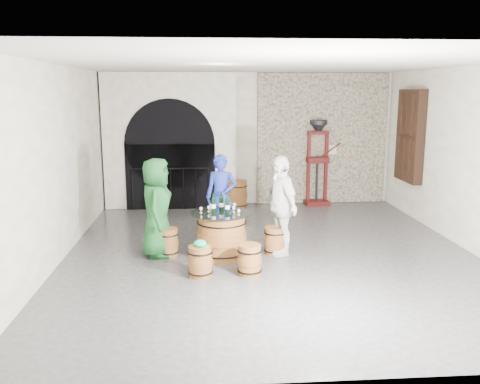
{
  "coord_description": "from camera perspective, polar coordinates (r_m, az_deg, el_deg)",
  "views": [
    {
      "loc": [
        -1.14,
        -8.39,
        2.77
      ],
      "look_at": [
        -0.51,
        0.18,
        1.05
      ],
      "focal_mm": 38.0,
      "sensor_mm": 36.0,
      "label": 1
    }
  ],
  "objects": [
    {
      "name": "person_green",
      "position": [
        8.65,
        -9.34,
        -1.74
      ],
      "size": [
        0.57,
        0.84,
        1.68
      ],
      "primitive_type": "imported",
      "rotation": [
        0.0,
        0.0,
        1.53
      ],
      "color": "#13471E",
      "rests_on": "ground"
    },
    {
      "name": "wall_left",
      "position": [
        8.8,
        -19.78,
        3.0
      ],
      "size": [
        0.0,
        8.0,
        8.0
      ],
      "primitive_type": "plane",
      "rotation": [
        1.57,
        0.0,
        1.57
      ],
      "color": "silver",
      "rests_on": "ground"
    },
    {
      "name": "tasting_glass_c",
      "position": [
        8.65,
        -3.27,
        -1.65
      ],
      "size": [
        0.05,
        0.05,
        0.1
      ],
      "primitive_type": null,
      "color": "orange",
      "rests_on": "barrel_table"
    },
    {
      "name": "wall_back",
      "position": [
        12.5,
        1.02,
        5.94
      ],
      "size": [
        8.0,
        0.0,
        8.0
      ],
      "primitive_type": "plane",
      "rotation": [
        1.57,
        0.0,
        0.0
      ],
      "color": "silver",
      "rests_on": "ground"
    },
    {
      "name": "tasting_glass_e",
      "position": [
        8.23,
        -0.14,
        -2.29
      ],
      "size": [
        0.05,
        0.05,
        0.1
      ],
      "primitive_type": null,
      "color": "orange",
      "rests_on": "barrel_table"
    },
    {
      "name": "barrel_stool_near_right",
      "position": [
        7.8,
        1.08,
        -7.63
      ],
      "size": [
        0.38,
        0.38,
        0.48
      ],
      "color": "brown",
      "rests_on": "ground"
    },
    {
      "name": "barrel_table",
      "position": [
        8.54,
        -2.07,
        -4.89
      ],
      "size": [
        1.02,
        1.02,
        0.78
      ],
      "color": "brown",
      "rests_on": "ground"
    },
    {
      "name": "tasting_glass_b",
      "position": [
        8.44,
        -0.73,
        -1.96
      ],
      "size": [
        0.05,
        0.05,
        0.1
      ],
      "primitive_type": null,
      "color": "orange",
      "rests_on": "barrel_table"
    },
    {
      "name": "barrel_stool_far",
      "position": [
        9.47,
        -2.1,
        -4.21
      ],
      "size": [
        0.38,
        0.38,
        0.48
      ],
      "color": "brown",
      "rests_on": "ground"
    },
    {
      "name": "wall_right",
      "position": [
        9.66,
        24.55,
        3.34
      ],
      "size": [
        0.0,
        8.0,
        8.0
      ],
      "primitive_type": "plane",
      "rotation": [
        1.57,
        0.0,
        -1.57
      ],
      "color": "silver",
      "rests_on": "ground"
    },
    {
      "name": "barrel_stool_near_left",
      "position": [
        7.76,
        -4.48,
        -7.78
      ],
      "size": [
        0.38,
        0.38,
        0.48
      ],
      "color": "brown",
      "rests_on": "ground"
    },
    {
      "name": "wine_bottle_right",
      "position": [
        8.54,
        -2.1,
        -1.24
      ],
      "size": [
        0.08,
        0.08,
        0.32
      ],
      "color": "black",
      "rests_on": "barrel_table"
    },
    {
      "name": "wine_bottle_center",
      "position": [
        8.37,
        -1.43,
        -1.5
      ],
      "size": [
        0.08,
        0.08,
        0.32
      ],
      "color": "black",
      "rests_on": "barrel_table"
    },
    {
      "name": "side_barrel",
      "position": [
        12.08,
        -0.36,
        -0.3
      ],
      "size": [
        0.51,
        0.51,
        0.68
      ],
      "rotation": [
        0.0,
        0.0,
        0.33
      ],
      "color": "brown",
      "rests_on": "ground"
    },
    {
      "name": "stone_facing_panel",
      "position": [
        12.73,
        9.18,
        5.9
      ],
      "size": [
        3.2,
        0.12,
        3.18
      ],
      "primitive_type": "cube",
      "color": "#A0977F",
      "rests_on": "ground"
    },
    {
      "name": "shuttered_window",
      "position": [
        11.74,
        18.52,
        5.99
      ],
      "size": [
        0.23,
        1.1,
        2.0
      ],
      "color": "black",
      "rests_on": "wall_right"
    },
    {
      "name": "tasting_glass_d",
      "position": [
        8.68,
        -0.63,
        -1.58
      ],
      "size": [
        0.05,
        0.05,
        0.1
      ],
      "primitive_type": null,
      "color": "orange",
      "rests_on": "barrel_table"
    },
    {
      "name": "person_white",
      "position": [
        8.65,
        4.55,
        -1.5
      ],
      "size": [
        0.72,
        1.08,
        1.71
      ],
      "primitive_type": "imported",
      "rotation": [
        0.0,
        0.0,
        -1.25
      ],
      "color": "silver",
      "rests_on": "ground"
    },
    {
      "name": "wine_bottle_left",
      "position": [
        8.44,
        -3.01,
        -1.39
      ],
      "size": [
        0.08,
        0.08,
        0.32
      ],
      "color": "black",
      "rests_on": "barrel_table"
    },
    {
      "name": "wall_front",
      "position": [
        4.69,
        10.01,
        -3.31
      ],
      "size": [
        8.0,
        0.0,
        8.0
      ],
      "primitive_type": "plane",
      "rotation": [
        -1.57,
        0.0,
        0.0
      ],
      "color": "silver",
      "rests_on": "ground"
    },
    {
      "name": "corking_press",
      "position": [
        12.51,
        8.71,
        4.0
      ],
      "size": [
        0.86,
        0.49,
        2.07
      ],
      "rotation": [
        0.0,
        0.0,
        0.05
      ],
      "color": "#440C0B",
      "rests_on": "ground"
    },
    {
      "name": "arched_opening",
      "position": [
        12.21,
        -7.82,
        5.63
      ],
      "size": [
        3.1,
        0.6,
        3.19
      ],
      "color": "silver",
      "rests_on": "ground"
    },
    {
      "name": "control_box",
      "position": [
        12.74,
        10.32,
        4.73
      ],
      "size": [
        0.18,
        0.1,
        0.22
      ],
      "primitive_type": "cube",
      "color": "silver",
      "rests_on": "wall_back"
    },
    {
      "name": "green_cap",
      "position": [
        7.67,
        -4.48,
        -5.79
      ],
      "size": [
        0.24,
        0.19,
        0.11
      ],
      "color": "#0D995D",
      "rests_on": "barrel_stool_near_left"
    },
    {
      "name": "ceiling",
      "position": [
        8.48,
        3.61,
        14.2
      ],
      "size": [
        8.0,
        8.0,
        0.0
      ],
      "primitive_type": "plane",
      "rotation": [
        3.14,
        0.0,
        0.0
      ],
      "color": "beige",
      "rests_on": "wall_back"
    },
    {
      "name": "tasting_glass_f",
      "position": [
        8.49,
        -3.53,
        -1.9
      ],
      "size": [
        0.05,
        0.05,
        0.1
      ],
      "primitive_type": null,
      "color": "orange",
      "rests_on": "barrel_table"
    },
    {
      "name": "ground",
      "position": [
        8.91,
        3.35,
        -6.81
      ],
      "size": [
        8.0,
        8.0,
        0.0
      ],
      "primitive_type": "plane",
      "color": "#2F2F31",
      "rests_on": "ground"
    },
    {
      "name": "barrel_stool_right",
      "position": [
        8.78,
        3.93,
        -5.48
      ],
      "size": [
        0.38,
        0.38,
        0.48
      ],
      "color": "brown",
      "rests_on": "ground"
    },
    {
      "name": "barrel_stool_left",
      "position": [
        8.76,
        -8.12,
        -5.62
      ],
      "size": [
        0.38,
        0.38,
        0.48
      ],
      "color": "brown",
      "rests_on": "ground"
    },
    {
      "name": "tasting_glass_a",
      "position": [
        8.41,
        -4.41,
        -2.03
      ],
      "size": [
        0.05,
        0.05,
        0.1
      ],
      "primitive_type": null,
      "color": "orange",
      "rests_on": "barrel_table"
    },
    {
      "name": "person_blue",
      "position": [
        9.57,
        -2.13,
        -0.55
      ],
      "size": [
        0.65,
        0.49,
        1.6
      ],
      "primitive_type": "imported",
      "rotation": [
        0.0,
        0.0,
        -0.2
      ],
      "color": "navy",
      "rests_on": "ground"
    }
  ]
}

